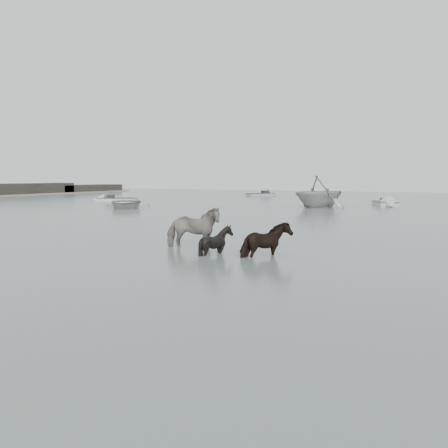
{
  "coord_description": "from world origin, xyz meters",
  "views": [
    {
      "loc": [
        6.37,
        -12.93,
        2.62
      ],
      "look_at": [
        -0.41,
        0.53,
        1.0
      ],
      "focal_mm": 35.0,
      "sensor_mm": 36.0,
      "label": 1
    }
  ],
  "objects_px": {
    "rowboat_lead": "(126,201)",
    "pony_black": "(216,234)",
    "pony_pinto": "(193,224)",
    "pony_dark": "(267,234)"
  },
  "relations": [
    {
      "from": "pony_pinto",
      "to": "pony_black",
      "type": "relative_size",
      "value": 1.57
    },
    {
      "from": "pony_dark",
      "to": "pony_pinto",
      "type": "bearing_deg",
      "value": 89.78
    },
    {
      "from": "pony_black",
      "to": "rowboat_lead",
      "type": "distance_m",
      "value": 24.05
    },
    {
      "from": "pony_pinto",
      "to": "rowboat_lead",
      "type": "xyz_separation_m",
      "value": [
        -16.12,
        15.79,
        -0.33
      ]
    },
    {
      "from": "pony_black",
      "to": "rowboat_lead",
      "type": "xyz_separation_m",
      "value": [
        -17.47,
        16.52,
        -0.11
      ]
    },
    {
      "from": "pony_pinto",
      "to": "pony_black",
      "type": "xyz_separation_m",
      "value": [
        1.35,
        -0.73,
        -0.22
      ]
    },
    {
      "from": "pony_pinto",
      "to": "pony_black",
      "type": "bearing_deg",
      "value": -138.28
    },
    {
      "from": "pony_pinto",
      "to": "pony_black",
      "type": "distance_m",
      "value": 1.55
    },
    {
      "from": "pony_dark",
      "to": "rowboat_lead",
      "type": "distance_m",
      "value": 25.16
    },
    {
      "from": "rowboat_lead",
      "to": "pony_black",
      "type": "bearing_deg",
      "value": -74.64
    }
  ]
}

